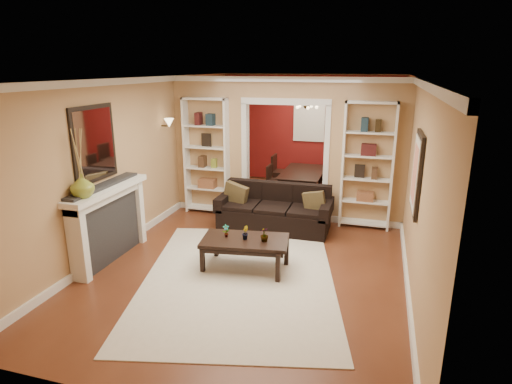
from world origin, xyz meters
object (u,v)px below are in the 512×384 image
(bookshelf_left, at_px, (207,157))
(coffee_table, at_px, (245,254))
(fireplace, at_px, (111,224))
(sofa, at_px, (274,208))
(dining_table, at_px, (304,184))
(bookshelf_right, at_px, (367,166))

(bookshelf_left, bearing_deg, coffee_table, -56.30)
(fireplace, bearing_deg, sofa, 43.27)
(sofa, xyz_separation_m, dining_table, (0.15, 2.23, -0.11))
(coffee_table, distance_m, fireplace, 2.10)
(fireplace, bearing_deg, bookshelf_right, 34.80)
(bookshelf_left, xyz_separation_m, fireplace, (-0.54, -2.53, -0.57))
(bookshelf_right, xyz_separation_m, dining_table, (-1.42, 1.65, -0.86))
(bookshelf_left, distance_m, bookshelf_right, 3.10)
(sofa, distance_m, bookshelf_left, 1.80)
(fireplace, height_order, dining_table, fireplace)
(coffee_table, height_order, bookshelf_left, bookshelf_left)
(bookshelf_right, distance_m, fireplace, 4.47)
(bookshelf_right, bearing_deg, bookshelf_left, 180.00)
(sofa, distance_m, coffee_table, 1.69)
(sofa, height_order, dining_table, sofa)
(bookshelf_right, bearing_deg, coffee_table, -125.03)
(fireplace, bearing_deg, coffee_table, 7.32)
(bookshelf_left, bearing_deg, dining_table, 44.49)
(coffee_table, xyz_separation_m, fireplace, (-2.05, -0.26, 0.34))
(coffee_table, bearing_deg, bookshelf_left, 115.76)
(coffee_table, bearing_deg, fireplace, 179.38)
(bookshelf_right, relative_size, dining_table, 1.40)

